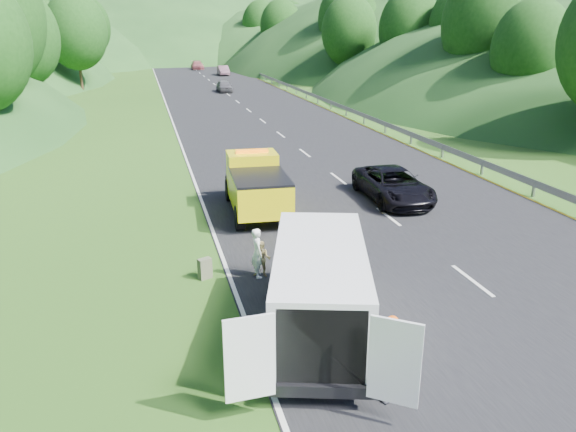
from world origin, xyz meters
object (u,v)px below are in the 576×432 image
object	(u,v)px
suitcase	(205,269)
spare_tire	(398,376)
white_van	(320,286)
woman	(258,277)
tow_truck	(256,185)
child	(262,277)
worker	(387,400)
passing_suv	(392,200)

from	to	relation	value
suitcase	spare_tire	size ratio (longest dim) A/B	0.98
spare_tire	white_van	bearing A→B (deg)	118.94
white_van	woman	bearing A→B (deg)	119.00
woman	spare_tire	size ratio (longest dim) A/B	2.34
tow_truck	suitcase	bearing A→B (deg)	-112.12
white_van	suitcase	distance (m)	4.64
woman	child	bearing A→B (deg)	-111.97
worker	tow_truck	bearing A→B (deg)	65.16
suitcase	spare_tire	bearing A→B (deg)	-59.79
white_van	spare_tire	distance (m)	2.69
white_van	worker	xyz separation A→B (m)	(0.58, -2.78, -1.30)
woman	spare_tire	bearing A→B (deg)	-162.42
tow_truck	child	world-z (taller)	tow_truck
spare_tire	passing_suv	size ratio (longest dim) A/B	0.13
white_van	spare_tire	xyz separation A→B (m)	(1.14, -2.06, -1.30)
white_van	passing_suv	size ratio (longest dim) A/B	1.42
woman	child	distance (m)	0.12
woman	suitcase	world-z (taller)	woman
tow_truck	passing_suv	world-z (taller)	tow_truck
tow_truck	child	xyz separation A→B (m)	(-1.03, -6.07, -1.15)
suitcase	passing_suv	world-z (taller)	passing_suv
white_van	suitcase	world-z (taller)	white_van
tow_truck	spare_tire	xyz separation A→B (m)	(0.77, -11.71, -1.15)
tow_truck	spare_tire	bearing A→B (deg)	-83.24
tow_truck	woman	xyz separation A→B (m)	(-1.15, -6.03, -1.15)
woman	passing_suv	size ratio (longest dim) A/B	0.31
white_van	worker	world-z (taller)	white_van
white_van	woman	xyz separation A→B (m)	(-0.78, 3.62, -1.30)
spare_tire	passing_suv	world-z (taller)	passing_suv
worker	suitcase	distance (m)	7.29
woman	suitcase	size ratio (longest dim) A/B	2.39
passing_suv	child	bearing A→B (deg)	-136.99
tow_truck	spare_tire	size ratio (longest dim) A/B	8.63
tow_truck	woman	size ratio (longest dim) A/B	3.69
white_van	child	world-z (taller)	white_van
white_van	spare_tire	world-z (taller)	white_van
child	worker	bearing A→B (deg)	-55.94
worker	white_van	bearing A→B (deg)	75.90
child	worker	distance (m)	6.47
child	worker	world-z (taller)	worker
woman	child	xyz separation A→B (m)	(0.12, -0.04, 0.00)
suitcase	spare_tire	world-z (taller)	suitcase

